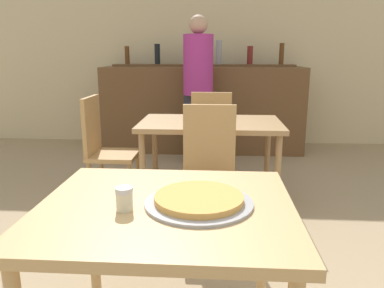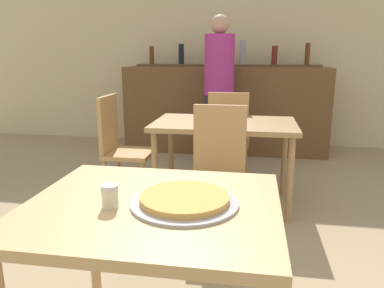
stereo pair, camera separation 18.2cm
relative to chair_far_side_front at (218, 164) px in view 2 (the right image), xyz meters
name	(u,v)px [view 2 (the right image)]	position (x,y,z in m)	size (l,w,h in m)	color
wall_back	(229,44)	(-0.14, 2.87, 0.89)	(8.00, 0.05, 2.80)	beige
dining_table_near	(153,222)	(-0.14, -1.24, 0.12)	(0.97, 0.84, 0.72)	tan
dining_table_far	(224,131)	(0.00, 0.52, 0.13)	(1.17, 0.72, 0.72)	#A87F51
bar_counter	(225,110)	(-0.14, 2.36, 0.04)	(2.60, 0.56, 1.10)	brown
bar_back_shelf	(227,62)	(-0.13, 2.50, 0.65)	(2.39, 0.24, 0.34)	brown
chair_far_side_front	(218,164)	(0.00, 0.00, 0.00)	(0.40, 0.40, 0.92)	tan
chair_far_side_back	(228,133)	(0.00, 1.05, 0.00)	(0.40, 0.40, 0.92)	tan
chair_far_side_left	(120,142)	(-0.92, 0.52, 0.00)	(0.40, 0.40, 0.92)	tan
pizza_tray	(185,200)	(-0.01, -1.23, 0.22)	(0.41, 0.41, 0.04)	#A3A3A8
cheese_shaker	(110,196)	(-0.28, -1.31, 0.25)	(0.06, 0.06, 0.09)	beige
person_standing	(219,85)	(-0.17, 1.78, 0.40)	(0.34, 0.34, 1.69)	#2D2D38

